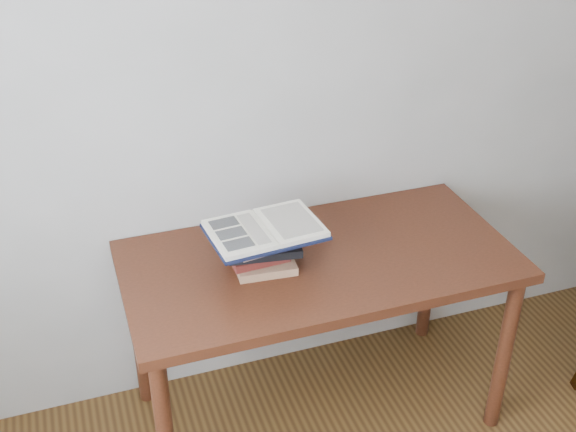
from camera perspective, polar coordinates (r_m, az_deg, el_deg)
name	(u,v)px	position (r m, az deg, el deg)	size (l,w,h in m)	color
desk	(319,278)	(2.73, 2.47, -4.93)	(1.45, 0.73, 0.78)	#492012
book_stack	(261,248)	(2.59, -2.15, -2.56)	(0.28, 0.21, 0.14)	#9E7151
open_book	(265,230)	(2.53, -1.82, -1.08)	(0.42, 0.31, 0.03)	black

